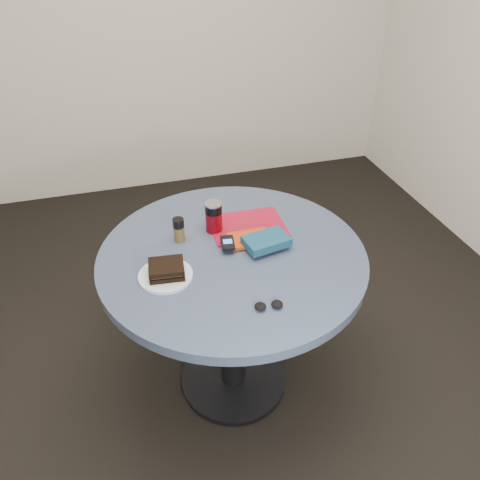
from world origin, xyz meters
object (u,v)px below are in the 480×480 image
object	(u,v)px
sandwich	(166,269)
table	(233,285)
soda_can	(214,217)
pepper_grinder	(179,230)
mp3_player	(228,243)
red_book	(250,239)
magazine	(247,226)
novel	(266,241)
plate	(166,276)
headphones	(269,305)

from	to	relation	value
sandwich	table	bearing A→B (deg)	16.16
soda_can	pepper_grinder	size ratio (longest dim) A/B	1.28
mp3_player	red_book	bearing A→B (deg)	13.37
table	red_book	bearing A→B (deg)	30.50
pepper_grinder	soda_can	bearing A→B (deg)	11.70
magazine	novel	xyz separation A→B (m)	(0.02, -0.16, 0.03)
soda_can	mp3_player	xyz separation A→B (m)	(0.02, -0.13, -0.04)
sandwich	mp3_player	xyz separation A→B (m)	(0.24, 0.10, -0.01)
table	plate	xyz separation A→B (m)	(-0.26, -0.07, 0.17)
pepper_grinder	headphones	world-z (taller)	pepper_grinder
magazine	red_book	xyz separation A→B (m)	(-0.02, -0.10, 0.01)
table	red_book	distance (m)	0.20
pepper_grinder	magazine	size ratio (longest dim) A/B	0.33
headphones	soda_can	bearing A→B (deg)	97.86
pepper_grinder	headphones	distance (m)	0.50
novel	table	bearing A→B (deg)	163.35
table	novel	world-z (taller)	novel
novel	headphones	distance (m)	0.32
magazine	sandwich	bearing A→B (deg)	-146.99
pepper_grinder	table	bearing A→B (deg)	-36.51
plate	soda_can	xyz separation A→B (m)	(0.23, 0.23, 0.06)
soda_can	pepper_grinder	xyz separation A→B (m)	(-0.14, -0.03, -0.01)
soda_can	red_book	distance (m)	0.17
novel	plate	bearing A→B (deg)	178.06
table	magazine	distance (m)	0.25
novel	red_book	bearing A→B (deg)	116.11
magazine	mp3_player	distance (m)	0.17
novel	mp3_player	bearing A→B (deg)	153.32
red_book	plate	bearing A→B (deg)	-160.00
table	soda_can	distance (m)	0.28
novel	magazine	bearing A→B (deg)	87.78
sandwich	pepper_grinder	size ratio (longest dim) A/B	1.34
plate	headphones	world-z (taller)	headphones
table	soda_can	bearing A→B (deg)	101.08
table	magazine	world-z (taller)	magazine
headphones	sandwich	bearing A→B (deg)	139.80
mp3_player	headphones	bearing A→B (deg)	-82.51
table	red_book	world-z (taller)	red_book
sandwich	magazine	size ratio (longest dim) A/B	0.44
pepper_grinder	mp3_player	distance (m)	0.20
plate	soda_can	bearing A→B (deg)	45.55
sandwich	novel	distance (m)	0.39
table	plate	bearing A→B (deg)	-164.07
plate	soda_can	size ratio (longest dim) A/B	1.51
soda_can	pepper_grinder	world-z (taller)	soda_can
pepper_grinder	headphones	xyz separation A→B (m)	(0.21, -0.45, -0.04)
table	red_book	xyz separation A→B (m)	(0.08, 0.05, 0.18)
soda_can	mp3_player	world-z (taller)	soda_can
pepper_grinder	mp3_player	world-z (taller)	pepper_grinder
soda_can	mp3_player	size ratio (longest dim) A/B	1.37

